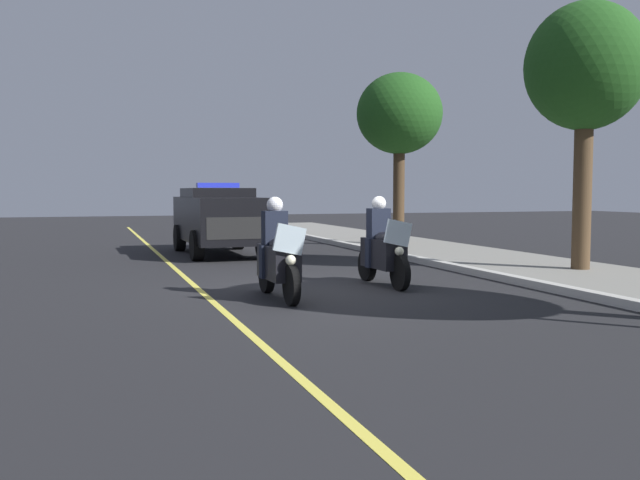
# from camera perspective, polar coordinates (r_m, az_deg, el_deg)

# --- Properties ---
(ground_plane) EXTENTS (80.00, 80.00, 0.00)m
(ground_plane) POSITION_cam_1_polar(r_m,az_deg,el_deg) (12.60, 0.59, -4.21)
(ground_plane) COLOR black
(curb_strip) EXTENTS (48.00, 0.24, 0.15)m
(curb_strip) POSITION_cam_1_polar(r_m,az_deg,el_deg) (14.30, 15.20, -3.06)
(curb_strip) COLOR #B7B5AD
(curb_strip) RESTS_ON ground
(sidewalk_strip) EXTENTS (48.00, 3.60, 0.10)m
(sidewalk_strip) POSITION_cam_1_polar(r_m,az_deg,el_deg) (15.44, 21.07, -2.76)
(sidewalk_strip) COLOR gray
(sidewalk_strip) RESTS_ON ground
(lane_stripe_center) EXTENTS (48.00, 0.12, 0.01)m
(lane_stripe_center) POSITION_cam_1_polar(r_m,az_deg,el_deg) (12.06, -9.37, -4.62)
(lane_stripe_center) COLOR #E0D14C
(lane_stripe_center) RESTS_ON ground
(police_motorcycle_lead_left) EXTENTS (2.14, 0.57, 1.72)m
(police_motorcycle_lead_left) POSITION_cam_1_polar(r_m,az_deg,el_deg) (11.61, -3.50, -1.45)
(police_motorcycle_lead_left) COLOR black
(police_motorcycle_lead_left) RESTS_ON ground
(police_motorcycle_lead_right) EXTENTS (2.14, 0.57, 1.72)m
(police_motorcycle_lead_right) POSITION_cam_1_polar(r_m,az_deg,el_deg) (13.27, 5.21, -0.77)
(police_motorcycle_lead_right) COLOR black
(police_motorcycle_lead_right) RESTS_ON ground
(police_suv) EXTENTS (4.94, 2.15, 2.05)m
(police_suv) POSITION_cam_1_polar(r_m,az_deg,el_deg) (19.87, -8.39, 1.87)
(police_suv) COLOR black
(police_suv) RESTS_ON ground
(tree_mid_block) EXTENTS (2.60, 2.60, 5.79)m
(tree_mid_block) POSITION_cam_1_polar(r_m,az_deg,el_deg) (16.36, 21.15, 13.03)
(tree_mid_block) COLOR #4C3823
(tree_mid_block) RESTS_ON sidewalk_strip
(tree_far_back) EXTENTS (2.76, 2.76, 5.50)m
(tree_far_back) POSITION_cam_1_polar(r_m,az_deg,el_deg) (22.58, 6.60, 10.24)
(tree_far_back) COLOR #42301E
(tree_far_back) RESTS_ON sidewalk_strip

